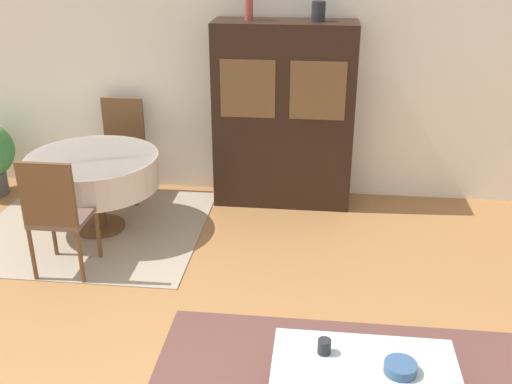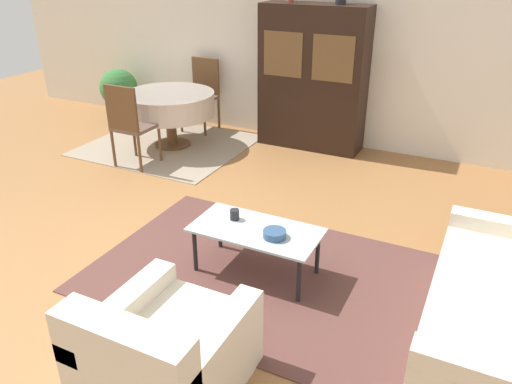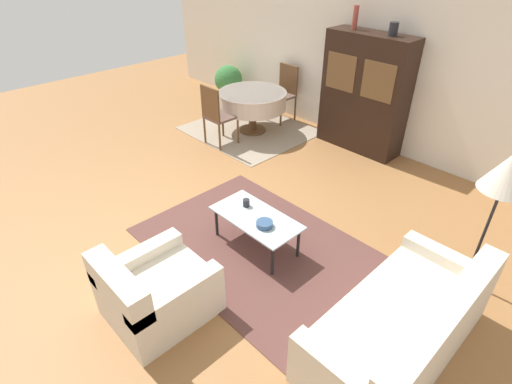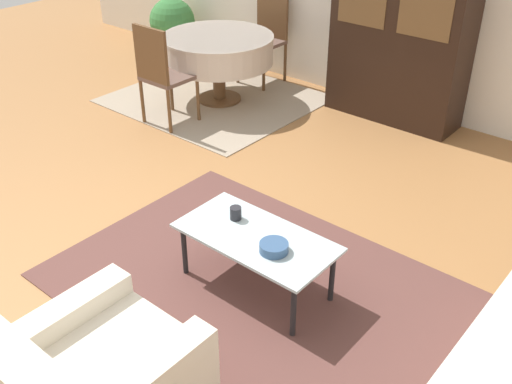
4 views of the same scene
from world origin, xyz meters
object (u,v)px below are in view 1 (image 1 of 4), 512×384
Objects in this scene: vase_tall at (249,2)px; coffee_table at (364,369)px; cup at (324,346)px; dining_chair_far at (122,143)px; dining_chair_near at (56,211)px; bowl at (400,368)px; display_cabinet at (284,116)px; dining_table at (93,172)px; vase_short at (318,11)px.

coffee_table is at bearing -71.37° from vase_tall.
dining_chair_far is at bearing 125.98° from cup.
dining_chair_near reaches higher than cup.
dining_chair_near is 1.00× the size of dining_chair_far.
dining_chair_far is 4.01m from bowl.
display_cabinet is 20.77× the size of cup.
dining_chair_near is at bearing 90.00° from dining_chair_far.
bowl is (2.57, -1.42, -0.14)m from dining_chair_near.
display_cabinet reaches higher than dining_chair_far.
dining_chair_far is 3.05× the size of vase_tall.
cup is (2.15, -2.13, -0.13)m from dining_table.
dining_table is at bearing 90.00° from dining_chair_far.
display_cabinet is at bearing -0.15° from vase_tall.
dining_table reaches higher than cup.
vase_short is at bearing -179.21° from dining_chair_far.
display_cabinet is at bearing 26.76° from dining_table.
dining_table is 3.42m from bowl.
vase_short reaches higher than dining_chair_near.
dining_table reaches higher than bowl.
vase_short is (2.00, 0.86, 1.36)m from dining_table.
coffee_table is 0.56× the size of display_cabinet.
dining_chair_far is (-1.70, -0.03, -0.34)m from display_cabinet.
vase_short reaches higher than display_cabinet.
dining_chair_far reaches higher than dining_table.
bowl is at bearing -41.20° from dining_table.
vase_tall reaches higher than cup.
dining_chair_far is 5.67× the size of bowl.
vase_tall reaches higher than dining_chair_far.
dining_chair_near is (-0.00, -0.83, -0.01)m from dining_table.
vase_tall reaches higher than display_cabinet.
dining_table is (-2.38, 2.20, 0.21)m from coffee_table.
coffee_table is at bearing -15.49° from cup.
dining_table is 6.64× the size of bowl.
vase_tall is at bearing 108.63° from coffee_table.
bowl is (2.57, -2.25, -0.14)m from dining_table.
cup reaches higher than bowl.
display_cabinet reaches higher than dining_table.
dining_table is at bearing 135.25° from cup.
dining_chair_near reaches higher than coffee_table.
display_cabinet is 3.26m from bowl.
vase_short reaches higher than coffee_table.
cup reaches higher than coffee_table.
bowl is (0.19, -0.05, 0.07)m from coffee_table.
vase_short reaches higher than cup.
coffee_table is 0.21m from bowl.
display_cabinet is at bearing 98.60° from cup.
display_cabinet is 1.80× the size of dining_chair_near.
cup is (0.45, -2.99, -0.46)m from display_cabinet.
vase_tall is at bearing 51.31° from dining_chair_near.
display_cabinet is at bearing 44.80° from dining_chair_near.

